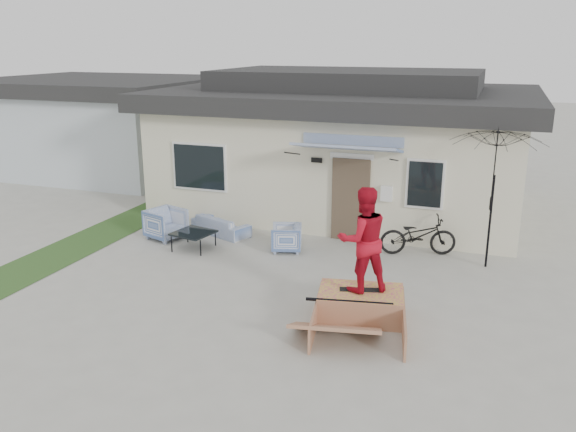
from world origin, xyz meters
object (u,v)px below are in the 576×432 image
(loveseat, at_px, (221,222))
(skateboard, at_px, (361,289))
(armchair_left, at_px, (166,222))
(skater, at_px, (363,238))
(coffee_table, at_px, (194,240))
(patio_umbrella, at_px, (493,191))
(skate_ramp, at_px, (361,304))
(armchair_right, at_px, (286,237))
(bicycle, at_px, (418,231))

(loveseat, distance_m, skateboard, 5.76)
(armchair_left, height_order, skater, skater)
(coffee_table, height_order, patio_umbrella, patio_umbrella)
(patio_umbrella, height_order, skater, skater)
(patio_umbrella, bearing_deg, skateboard, -121.44)
(loveseat, bearing_deg, skate_ramp, 163.01)
(skater, bearing_deg, armchair_right, -81.45)
(skater, bearing_deg, skate_ramp, 68.38)
(armchair_left, bearing_deg, patio_umbrella, -66.42)
(armchair_left, xyz_separation_m, patio_umbrella, (7.77, 0.69, 1.32))
(loveseat, distance_m, coffee_table, 1.29)
(patio_umbrella, xyz_separation_m, skateboard, (-2.08, -3.40, -1.22))
(loveseat, distance_m, bicycle, 5.07)
(loveseat, bearing_deg, armchair_right, -176.45)
(loveseat, xyz_separation_m, armchair_right, (2.05, -0.65, 0.03))
(armchair_left, height_order, coffee_table, armchair_left)
(skateboard, bearing_deg, armchair_right, 115.28)
(bicycle, height_order, skate_ramp, bicycle)
(coffee_table, distance_m, patio_umbrella, 7.00)
(skater, bearing_deg, patio_umbrella, -153.81)
(armchair_right, xyz_separation_m, coffee_table, (-2.16, -0.63, -0.14))
(armchair_right, relative_size, skateboard, 0.91)
(loveseat, height_order, skater, skater)
(coffee_table, bearing_deg, armchair_left, 156.02)
(skate_ramp, bearing_deg, armchair_right, 119.79)
(coffee_table, relative_size, bicycle, 0.49)
(armchair_left, relative_size, bicycle, 0.48)
(loveseat, relative_size, skater, 0.86)
(coffee_table, distance_m, skateboard, 5.18)
(skate_ramp, height_order, skateboard, skateboard)
(skateboard, bearing_deg, bicycle, 66.51)
(bicycle, xyz_separation_m, skater, (-0.51, -3.70, 0.94))
(loveseat, bearing_deg, skater, 163.34)
(coffee_table, distance_m, skate_ramp, 5.20)
(bicycle, height_order, skateboard, bicycle)
(loveseat, xyz_separation_m, skateboard, (4.55, -3.53, 0.21))
(loveseat, xyz_separation_m, skate_ramp, (4.56, -3.58, -0.07))
(bicycle, bearing_deg, skate_ramp, 154.07)
(armchair_left, bearing_deg, coffee_table, -95.47)
(armchair_left, relative_size, armchair_right, 1.21)
(armchair_right, bearing_deg, skate_ramp, 23.71)
(armchair_right, relative_size, skate_ramp, 0.35)
(coffee_table, distance_m, bicycle, 5.38)
(bicycle, bearing_deg, coffee_table, 87.43)
(coffee_table, xyz_separation_m, skateboard, (4.65, -2.25, 0.32))
(armchair_right, relative_size, skater, 0.37)
(skateboard, bearing_deg, loveseat, 126.55)
(armchair_right, height_order, skateboard, armchair_right)
(armchair_right, bearing_deg, skateboard, 24.09)
(coffee_table, bearing_deg, patio_umbrella, 9.70)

